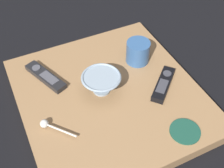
% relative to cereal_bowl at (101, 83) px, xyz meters
% --- Properties ---
extents(ground_plane, '(6.00, 6.00, 0.00)m').
position_rel_cereal_bowl_xyz_m(ground_plane, '(0.02, -0.02, -0.08)').
color(ground_plane, black).
extents(table, '(0.62, 0.66, 0.04)m').
position_rel_cereal_bowl_xyz_m(table, '(0.02, -0.02, -0.06)').
color(table, '#936D47').
rests_on(table, ground).
extents(cereal_bowl, '(0.14, 0.14, 0.07)m').
position_rel_cereal_bowl_xyz_m(cereal_bowl, '(0.00, 0.00, 0.00)').
color(cereal_bowl, '#8C9EAD').
rests_on(cereal_bowl, table).
extents(coffee_mug, '(0.09, 0.09, 0.09)m').
position_rel_cereal_bowl_xyz_m(coffee_mug, '(0.19, 0.08, 0.00)').
color(coffee_mug, '#33598C').
rests_on(coffee_mug, table).
extents(teaspoon, '(0.09, 0.11, 0.03)m').
position_rel_cereal_bowl_xyz_m(teaspoon, '(-0.22, -0.07, -0.03)').
color(teaspoon, silver).
rests_on(teaspoon, table).
extents(tv_remote_near, '(0.16, 0.15, 0.03)m').
position_rel_cereal_bowl_xyz_m(tv_remote_near, '(0.21, -0.08, -0.03)').
color(tv_remote_near, black).
rests_on(tv_remote_near, table).
extents(tv_remote_far, '(0.11, 0.19, 0.02)m').
position_rel_cereal_bowl_xyz_m(tv_remote_far, '(-0.16, 0.14, -0.03)').
color(tv_remote_far, black).
rests_on(tv_remote_far, table).
extents(drink_coaster, '(0.10, 0.10, 0.01)m').
position_rel_cereal_bowl_xyz_m(drink_coaster, '(0.17, -0.28, -0.04)').
color(drink_coaster, '#194738').
rests_on(drink_coaster, table).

